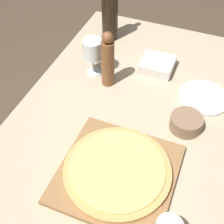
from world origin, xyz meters
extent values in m
plane|color=#4C3D2D|center=(0.00, 0.00, 0.00)|extent=(12.00, 12.00, 0.00)
cube|color=tan|center=(0.00, 0.00, 0.76)|extent=(0.86, 1.39, 0.03)
cylinder|color=brown|center=(-0.37, 0.64, 0.37)|extent=(0.06, 0.06, 0.75)
cylinder|color=brown|center=(0.37, 0.64, 0.37)|extent=(0.06, 0.06, 0.75)
cube|color=olive|center=(0.05, -0.24, 0.78)|extent=(0.37, 0.37, 0.02)
cylinder|color=tan|center=(0.05, -0.24, 0.80)|extent=(0.35, 0.35, 0.02)
cylinder|color=#E0C66B|center=(0.05, -0.24, 0.81)|extent=(0.31, 0.31, 0.01)
cylinder|color=black|center=(-0.26, 0.48, 0.90)|extent=(0.08, 0.08, 0.25)
cylinder|color=brown|center=(-0.15, 0.17, 0.88)|extent=(0.05, 0.05, 0.20)
sphere|color=brown|center=(-0.15, 0.17, 1.00)|extent=(0.05, 0.05, 0.05)
cylinder|color=silver|center=(-0.23, 0.21, 0.78)|extent=(0.07, 0.07, 0.00)
cylinder|color=silver|center=(-0.23, 0.21, 0.82)|extent=(0.01, 0.01, 0.08)
cylinder|color=silver|center=(-0.23, 0.21, 0.90)|extent=(0.08, 0.08, 0.08)
cylinder|color=#84664C|center=(0.21, 0.04, 0.80)|extent=(0.12, 0.12, 0.06)
cylinder|color=white|center=(0.25, 0.22, 0.78)|extent=(0.20, 0.20, 0.01)
cube|color=beige|center=(0.02, 0.33, 0.80)|extent=(0.14, 0.14, 0.04)
camera|label=1|loc=(0.24, -0.75, 1.67)|focal=50.00mm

